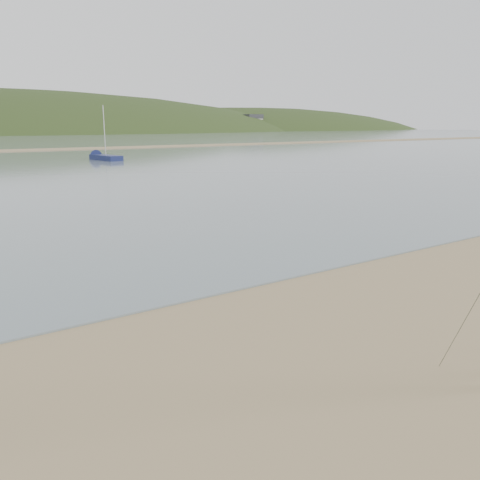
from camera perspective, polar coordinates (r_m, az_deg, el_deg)
ground at (r=6.45m, az=-9.91°, el=-21.72°), size 560.00×560.00×0.00m
sailboat_blue_far at (r=55.01m, az=-15.53°, el=8.99°), size 2.22×5.99×5.85m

